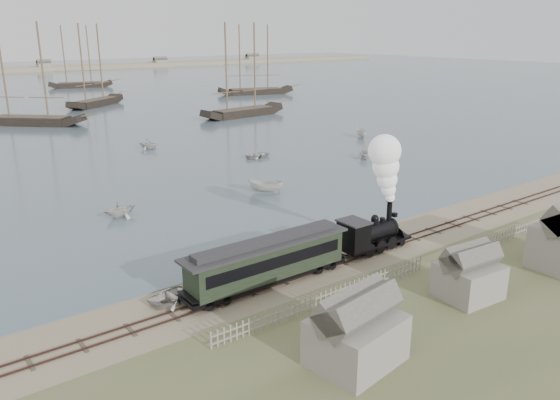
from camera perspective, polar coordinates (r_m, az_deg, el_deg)
ground at (r=47.33m, az=5.54°, el=-5.35°), size 600.00×600.00×0.00m
rail_track at (r=45.98m, az=7.22°, el=-6.06°), size 120.00×1.80×0.16m
picket_fence_west at (r=38.68m, az=5.33°, el=-10.78°), size 19.00×0.10×1.20m
picket_fence_east at (r=52.07m, az=21.53°, el=-4.38°), size 15.00×0.10×1.20m
shed_left at (r=32.88m, az=7.86°, el=-16.40°), size 5.00×4.00×4.10m
shed_mid at (r=41.66m, az=18.94°, el=-9.55°), size 4.00×3.50×3.60m
locomotive at (r=47.09m, az=10.81°, el=0.02°), size 7.69×2.87×9.59m
passenger_coach at (r=40.24m, az=-1.33°, el=-6.24°), size 13.57×2.62×3.30m
beached_dinghy at (r=39.56m, az=-10.77°, el=-9.67°), size 3.46×4.42×0.83m
rowboat_1 at (r=57.44m, az=-16.38°, el=-0.88°), size 3.19×3.59×1.74m
rowboat_2 at (r=63.34m, az=-1.56°, el=1.43°), size 4.08×3.87×1.58m
rowboat_3 at (r=81.46m, az=-2.23°, el=4.74°), size 3.03×4.16×0.84m
rowboat_4 at (r=81.65m, az=8.79°, el=4.89°), size 4.24×4.14×1.69m
rowboat_5 at (r=98.23m, az=8.47°, el=6.92°), size 4.04×3.11×1.48m
rowboat_7 at (r=89.72m, az=-13.62°, el=5.75°), size 4.40×4.25×1.78m
schooner_2 at (r=120.03m, az=-25.10°, el=11.84°), size 19.04×18.21×20.00m
schooner_3 at (r=145.13m, az=-19.02°, el=13.18°), size 17.70×14.50×20.00m
schooner_4 at (r=121.11m, az=-3.98°, el=13.41°), size 20.83×6.93×20.00m
schooner_5 at (r=164.39m, az=-2.61°, el=14.44°), size 22.55×11.73×20.00m
schooner_8 at (r=195.88m, az=-20.38°, el=13.88°), size 20.60×9.66×20.00m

